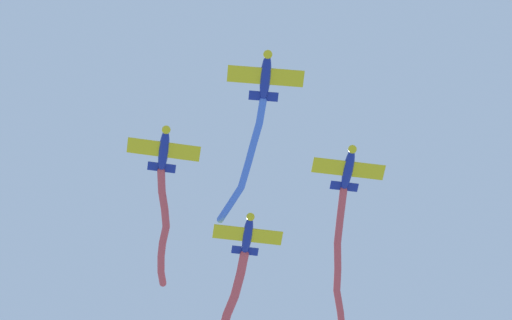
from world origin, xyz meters
The scene contains 7 objects.
airplane_lead centered at (7.72, -4.59, 81.48)m, with size 5.40×6.68×1.74m.
smoke_trail_lead centered at (-0.94, -0.48, 81.43)m, with size 14.12×5.47×1.48m.
airplane_left_wing centered at (4.77, 7.42, 81.08)m, with size 5.30×6.78×1.74m.
smoke_trail_left_wing centered at (-7.63, 16.98, 81.03)m, with size 19.78×18.67×1.54m.
airplane_right_wing centered at (-4.28, -7.53, 81.78)m, with size 5.32×6.82×1.74m.
smoke_trail_right_wing centered at (-12.93, -1.95, 82.52)m, with size 13.65×9.37×3.10m.
airplane_slot centered at (-7.23, 4.46, 81.28)m, with size 5.30×6.78×1.74m.
Camera 1 is at (38.43, -28.58, 4.37)m, focal length 67.54 mm.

